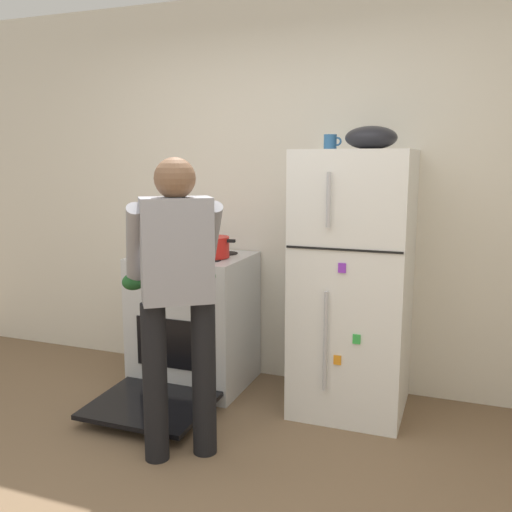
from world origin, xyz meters
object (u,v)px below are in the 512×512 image
(refrigerator, at_px, (353,283))
(person_cook, at_px, (177,283))
(pepper_mill, at_px, (169,237))
(mixing_bowl, at_px, (371,138))
(coffee_mug, at_px, (331,142))
(stove_range, at_px, (193,322))
(red_pot, at_px, (211,247))

(refrigerator, xyz_separation_m, person_cook, (-0.75, -0.91, 0.13))
(pepper_mill, height_order, mixing_bowl, mixing_bowl)
(person_cook, bearing_deg, pepper_mill, 120.97)
(refrigerator, distance_m, coffee_mug, 0.89)
(person_cook, height_order, mixing_bowl, mixing_bowl)
(refrigerator, relative_size, pepper_mill, 9.69)
(refrigerator, bearing_deg, mixing_bowl, 0.22)
(refrigerator, xyz_separation_m, mixing_bowl, (0.08, 0.00, 0.89))
(refrigerator, height_order, person_cook, refrigerator)
(stove_range, xyz_separation_m, person_cook, (0.37, -0.89, 0.50))
(refrigerator, relative_size, person_cook, 1.03)
(pepper_mill, bearing_deg, person_cook, -59.03)
(person_cook, relative_size, mixing_bowl, 5.18)
(person_cook, relative_size, pepper_mill, 9.42)
(person_cook, distance_m, red_pot, 0.89)
(stove_range, bearing_deg, mixing_bowl, 0.87)
(coffee_mug, bearing_deg, red_pot, -172.71)
(mixing_bowl, bearing_deg, red_pot, -177.25)
(person_cook, relative_size, red_pot, 4.61)
(coffee_mug, xyz_separation_m, mixing_bowl, (0.26, -0.05, 0.02))
(stove_range, xyz_separation_m, pepper_mill, (-0.30, 0.22, 0.57))
(person_cook, height_order, coffee_mug, coffee_mug)
(red_pot, distance_m, pepper_mill, 0.52)
(mixing_bowl, bearing_deg, coffee_mug, 169.01)
(mixing_bowl, bearing_deg, refrigerator, -179.78)
(coffee_mug, xyz_separation_m, pepper_mill, (-1.24, 0.15, -0.67))
(refrigerator, distance_m, person_cook, 1.19)
(refrigerator, height_order, pepper_mill, refrigerator)
(stove_range, distance_m, mixing_bowl, 1.74)
(red_pot, xyz_separation_m, coffee_mug, (0.78, 0.10, 0.69))
(person_cook, bearing_deg, stove_range, 112.32)
(coffee_mug, height_order, pepper_mill, coffee_mug)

